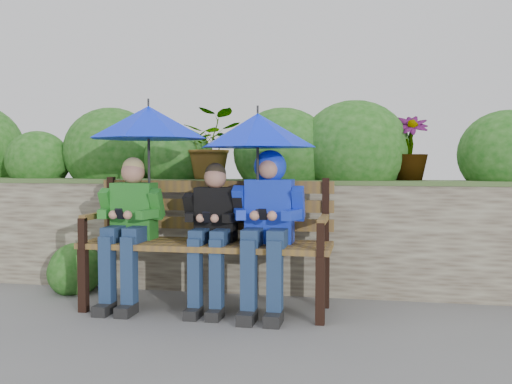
% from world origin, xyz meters
% --- Properties ---
extents(ground, '(60.00, 60.00, 0.00)m').
position_xyz_m(ground, '(0.00, 0.00, 0.00)').
color(ground, slate).
rests_on(ground, ground).
extents(garden_backdrop, '(8.10, 2.87, 1.89)m').
position_xyz_m(garden_backdrop, '(-0.16, 1.59, 0.65)').
color(garden_backdrop, brown).
rests_on(garden_backdrop, ground).
extents(park_bench, '(2.01, 0.59, 1.06)m').
position_xyz_m(park_bench, '(-0.38, 0.06, 0.60)').
color(park_bench, black).
rests_on(park_bench, ground).
extents(boy_left, '(0.52, 0.60, 1.23)m').
position_xyz_m(boy_left, '(-1.04, -0.05, 0.70)').
color(boy_left, '#1E5F1D').
rests_on(boy_left, ground).
extents(boy_middle, '(0.49, 0.56, 1.19)m').
position_xyz_m(boy_middle, '(-0.33, -0.04, 0.68)').
color(boy_middle, black).
rests_on(boy_middle, ground).
extents(boy_right, '(0.56, 0.68, 1.29)m').
position_xyz_m(boy_right, '(0.12, -0.04, 0.77)').
color(boy_right, blue).
rests_on(boy_right, ground).
extents(umbrella_left, '(0.98, 0.98, 0.95)m').
position_xyz_m(umbrella_left, '(-0.88, 0.01, 1.52)').
color(umbrella_left, '#021EEF').
rests_on(umbrella_left, ground).
extents(umbrella_right, '(0.91, 0.91, 0.85)m').
position_xyz_m(umbrella_right, '(0.04, -0.03, 1.44)').
color(umbrella_right, '#021EEF').
rests_on(umbrella_right, ground).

